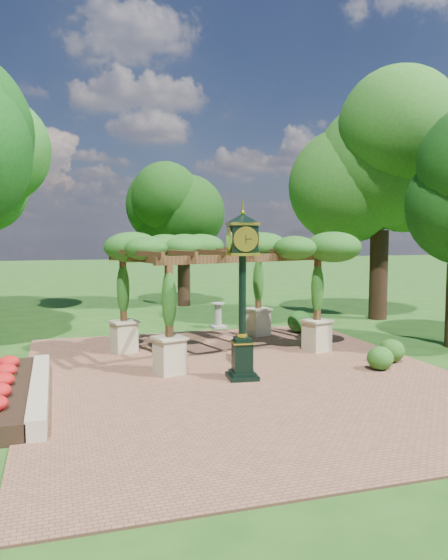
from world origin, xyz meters
name	(u,v)px	position (x,y,z in m)	size (l,w,h in m)	color
ground	(257,388)	(0.00, 0.00, 0.00)	(120.00, 120.00, 0.00)	#1E4714
brick_plaza	(243,376)	(0.00, 1.00, 0.02)	(10.00, 12.00, 0.04)	brown
border_wall	(40,390)	(-4.60, 0.50, 0.20)	(0.35, 5.00, 0.40)	#C6B793
pedestal_clock	(242,280)	(-0.11, 0.70, 2.35)	(0.85, 0.85, 3.92)	black
pergola	(221,254)	(0.26, 3.65, 2.85)	(6.22, 4.77, 3.47)	#C6BC93
sundial	(218,317)	(1.36, 7.62, 0.40)	(0.57, 0.57, 0.91)	#979890
shrub_front	(380,358)	(3.43, 0.45, 0.33)	(0.65, 0.65, 0.58)	#245718
shrub_mid	(392,351)	(4.19, 1.08, 0.34)	(0.67, 0.67, 0.61)	#245117
shrub_back	(300,322)	(3.70, 5.70, 0.41)	(0.83, 0.83, 0.75)	#235E1B
tree_north	(183,215)	(1.56, 13.88, 4.27)	(3.54, 3.54, 6.23)	#311E13
tree_east_far	(381,160)	(8.04, 7.67, 6.26)	(4.57, 4.57, 9.12)	black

